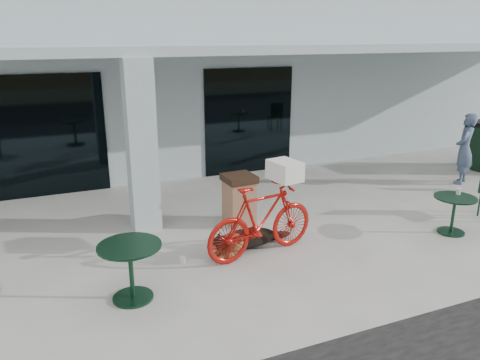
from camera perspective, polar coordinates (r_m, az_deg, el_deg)
name	(u,v)px	position (r m, az deg, el deg)	size (l,w,h in m)	color
ground	(271,265)	(7.55, 3.82, -10.29)	(80.00, 80.00, 0.00)	beige
building	(148,77)	(14.83, -11.10, 12.22)	(22.00, 7.00, 4.50)	#A6B7BC
storefront_glass_left	(40,137)	(11.15, -23.22, 4.85)	(2.80, 0.06, 2.70)	black
storefront_glass_right	(249,121)	(12.15, 1.10, 7.18)	(2.40, 0.06, 2.70)	black
column	(141,147)	(8.62, -11.93, 4.00)	(0.50, 0.50, 3.12)	#A6B7BC
overhang	(197,49)	(10.03, -5.32, 15.65)	(22.00, 2.80, 0.18)	#A6B7BC
bicycle	(262,220)	(7.62, 2.64, -4.92)	(0.57, 2.03, 1.22)	#AD140E
laundry_basket	(285,171)	(7.62, 5.48, 1.15)	(0.54, 0.40, 0.32)	white
dog	(247,238)	(7.98, 0.82, -7.02)	(1.21, 0.40, 0.40)	black
cup_near_dog	(183,260)	(7.62, -6.99, -9.63)	(0.09, 0.09, 0.11)	white
cafe_table_near	(131,272)	(6.64, -13.12, -10.88)	(0.86, 0.86, 0.81)	#11311E
cafe_table_far	(453,215)	(9.38, 24.54, -3.90)	(0.74, 0.74, 0.70)	#11311E
person	(465,149)	(12.50, 25.70, 3.44)	(0.63, 0.41, 1.72)	#41536E
cup_on_table	(458,192)	(9.42, 25.08, -1.28)	(0.08, 0.08, 0.11)	white
trash_receptacle	(239,199)	(8.93, -0.10, -2.36)	(0.57, 0.57, 0.97)	#92664B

